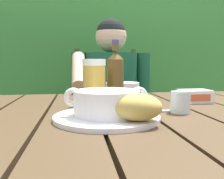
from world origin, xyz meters
The scene contains 13 objects.
dining_table centered at (0.00, 0.00, 0.69)m, with size 1.38×0.96×0.78m.
hedge_backdrop centered at (0.09, 1.62, 1.35)m, with size 3.70×0.89×2.82m.
chair_near_diner centered at (0.07, 0.92, 0.49)m, with size 0.45×0.41×1.03m.
person_eating centered at (0.07, 0.72, 0.71)m, with size 0.48×0.47×1.20m.
serving_plate centered at (-0.06, -0.10, 0.78)m, with size 0.29×0.29×0.01m.
soup_bowl centered at (-0.06, -0.10, 0.83)m, with size 0.23×0.18×0.08m.
bread_roll centered at (0.01, -0.17, 0.82)m, with size 0.15×0.13×0.07m.
beer_glass centered at (-0.07, 0.13, 0.86)m, with size 0.08×0.08×0.17m.
beer_bottle centered at (0.01, 0.18, 0.88)m, with size 0.06×0.06×0.24m.
water_glass_small centered at (0.18, -0.04, 0.81)m, with size 0.06×0.06×0.07m.
butter_tub centered at (0.31, 0.14, 0.80)m, with size 0.12×0.09×0.05m.
table_knife centered at (0.08, -0.02, 0.78)m, with size 0.16×0.02×0.01m.
diner_bowl centered at (0.07, 0.37, 0.81)m, with size 0.16×0.16×0.06m.
Camera 1 is at (-0.13, -0.74, 0.93)m, focal length 39.19 mm.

